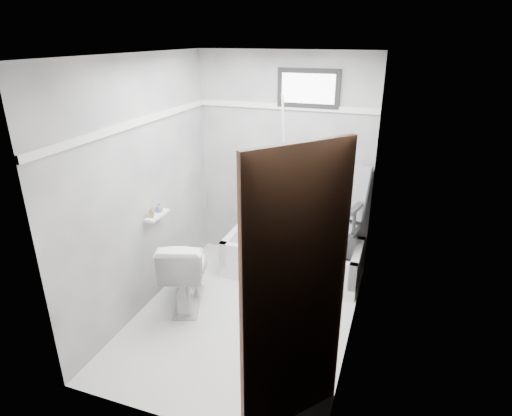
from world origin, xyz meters
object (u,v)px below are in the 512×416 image
at_px(bathtub, 292,257).
at_px(door, 325,335).
at_px(office_chair, 327,221).
at_px(soap_bottle_b, 159,207).
at_px(toilet, 186,271).
at_px(soap_bottle_a, 151,212).

relative_size(bathtub, door, 0.75).
relative_size(office_chair, soap_bottle_b, 12.44).
height_order(bathtub, toilet, toilet).
height_order(bathtub, office_chair, office_chair).
bearing_deg(office_chair, door, -67.18).
relative_size(bathtub, soap_bottle_b, 16.06).
bearing_deg(toilet, office_chair, -161.19).
bearing_deg(soap_bottle_a, bathtub, 38.33).
distance_m(office_chair, toilet, 1.56).
bearing_deg(soap_bottle_b, office_chair, 27.57).
height_order(door, soap_bottle_b, door).
bearing_deg(soap_bottle_b, soap_bottle_a, -90.00).
height_order(bathtub, soap_bottle_a, soap_bottle_a).
height_order(office_chair, toilet, office_chair).
distance_m(door, soap_bottle_a, 2.31).
xyz_separation_m(office_chair, soap_bottle_b, (-1.53, -0.80, 0.26)).
distance_m(toilet, soap_bottle_a, 0.67).
relative_size(toilet, door, 0.38).
xyz_separation_m(bathtub, soap_bottle_a, (-1.17, -0.93, 0.76)).
height_order(bathtub, door, door).
xyz_separation_m(toilet, soap_bottle_b, (-0.32, 0.12, 0.59)).
height_order(bathtub, soap_bottle_b, soap_bottle_b).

